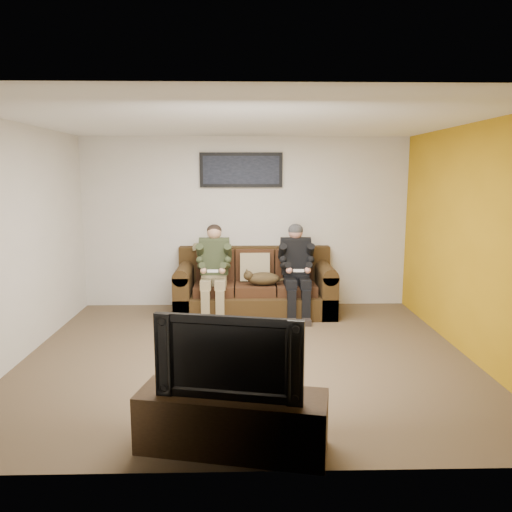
{
  "coord_description": "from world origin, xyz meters",
  "views": [
    {
      "loc": [
        -0.03,
        -5.42,
        2.05
      ],
      "look_at": [
        0.13,
        1.2,
        0.95
      ],
      "focal_mm": 35.0,
      "sensor_mm": 36.0,
      "label": 1
    }
  ],
  "objects_px": {
    "television": "(232,353)",
    "tv_stand": "(232,421)",
    "sofa": "(255,288)",
    "framed_poster": "(241,170)",
    "person_right": "(296,265)",
    "person_left": "(214,265)",
    "cat": "(262,278)"
  },
  "relations": [
    {
      "from": "person_left",
      "to": "television",
      "type": "distance_m",
      "value": 3.6
    },
    {
      "from": "cat",
      "to": "television",
      "type": "bearing_deg",
      "value": -95.73
    },
    {
      "from": "person_left",
      "to": "tv_stand",
      "type": "height_order",
      "value": "person_left"
    },
    {
      "from": "person_left",
      "to": "sofa",
      "type": "bearing_deg",
      "value": 18.03
    },
    {
      "from": "framed_poster",
      "to": "television",
      "type": "relative_size",
      "value": 1.16
    },
    {
      "from": "person_right",
      "to": "cat",
      "type": "relative_size",
      "value": 2.01
    },
    {
      "from": "person_right",
      "to": "cat",
      "type": "height_order",
      "value": "person_right"
    },
    {
      "from": "sofa",
      "to": "framed_poster",
      "type": "xyz_separation_m",
      "value": [
        -0.2,
        0.38,
        1.74
      ]
    },
    {
      "from": "person_right",
      "to": "framed_poster",
      "type": "distance_m",
      "value": 1.67
    },
    {
      "from": "person_left",
      "to": "person_right",
      "type": "xyz_separation_m",
      "value": [
        1.19,
        0.0,
        0.0
      ]
    },
    {
      "from": "person_right",
      "to": "framed_poster",
      "type": "bearing_deg",
      "value": 144.02
    },
    {
      "from": "person_left",
      "to": "person_right",
      "type": "height_order",
      "value": "person_right"
    },
    {
      "from": "person_right",
      "to": "person_left",
      "type": "bearing_deg",
      "value": -179.98
    },
    {
      "from": "sofa",
      "to": "tv_stand",
      "type": "bearing_deg",
      "value": -93.87
    },
    {
      "from": "cat",
      "to": "tv_stand",
      "type": "height_order",
      "value": "cat"
    },
    {
      "from": "person_right",
      "to": "framed_poster",
      "type": "relative_size",
      "value": 1.06
    },
    {
      "from": "person_left",
      "to": "cat",
      "type": "bearing_deg",
      "value": -5.15
    },
    {
      "from": "sofa",
      "to": "cat",
      "type": "height_order",
      "value": "sofa"
    },
    {
      "from": "person_right",
      "to": "television",
      "type": "height_order",
      "value": "person_right"
    },
    {
      "from": "framed_poster",
      "to": "cat",
      "type": "bearing_deg",
      "value": -64.98
    },
    {
      "from": "sofa",
      "to": "television",
      "type": "distance_m",
      "value": 3.81
    },
    {
      "from": "person_right",
      "to": "tv_stand",
      "type": "bearing_deg",
      "value": -103.32
    },
    {
      "from": "sofa",
      "to": "person_right",
      "type": "height_order",
      "value": "person_right"
    },
    {
      "from": "sofa",
      "to": "cat",
      "type": "distance_m",
      "value": 0.34
    },
    {
      "from": "framed_poster",
      "to": "television",
      "type": "height_order",
      "value": "framed_poster"
    },
    {
      "from": "sofa",
      "to": "person_left",
      "type": "xyz_separation_m",
      "value": [
        -0.59,
        -0.19,
        0.39
      ]
    },
    {
      "from": "television",
      "to": "tv_stand",
      "type": "bearing_deg",
      "value": 11.77
    },
    {
      "from": "framed_poster",
      "to": "tv_stand",
      "type": "xyz_separation_m",
      "value": [
        -0.06,
        -4.17,
        -1.88
      ]
    },
    {
      "from": "cat",
      "to": "framed_poster",
      "type": "relative_size",
      "value": 0.53
    },
    {
      "from": "person_right",
      "to": "framed_poster",
      "type": "xyz_separation_m",
      "value": [
        -0.79,
        0.58,
        1.35
      ]
    },
    {
      "from": "sofa",
      "to": "person_right",
      "type": "bearing_deg",
      "value": -17.99
    },
    {
      "from": "person_right",
      "to": "tv_stand",
      "type": "height_order",
      "value": "person_right"
    }
  ]
}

